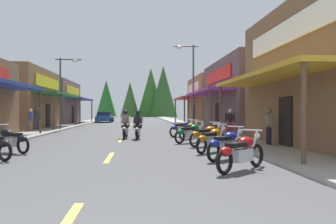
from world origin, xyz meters
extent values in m
cube|color=#4C4C4F|center=(0.00, 30.60, -0.05)|extent=(9.64, 91.21, 0.10)
cube|color=gray|center=(-5.87, 30.60, 0.06)|extent=(2.09, 91.21, 0.12)
cube|color=gray|center=(5.87, 30.60, 0.06)|extent=(2.09, 91.21, 0.12)
cube|color=#E0C64C|center=(0.00, 8.43, 0.01)|extent=(0.16, 2.40, 0.01)
cube|color=#E0C64C|center=(0.00, 14.72, 0.01)|extent=(0.16, 2.40, 0.01)
cube|color=#E0C64C|center=(0.00, 21.55, 0.01)|extent=(0.16, 2.40, 0.01)
cube|color=#E0C64C|center=(0.00, 26.98, 0.01)|extent=(0.16, 2.40, 0.01)
cube|color=#E0C64C|center=(0.00, 33.93, 0.01)|extent=(0.16, 2.40, 0.01)
cube|color=#E0C64C|center=(0.00, 40.54, 0.01)|extent=(0.16, 2.40, 0.01)
cube|color=#E0C64C|center=(0.00, 47.04, 0.01)|extent=(0.16, 2.40, 0.01)
cube|color=#E0C64C|center=(0.00, 53.49, 0.01)|extent=(0.16, 2.40, 0.01)
cube|color=#E0C64C|center=(0.00, 59.97, 0.01)|extent=(0.16, 2.40, 0.01)
cube|color=#E0C64C|center=(0.00, 65.26, 0.01)|extent=(0.16, 2.40, 0.01)
cylinder|color=brown|center=(-5.31, 18.92, 1.41)|extent=(0.14, 0.14, 2.82)
cube|color=brown|center=(-10.83, 26.33, 2.52)|extent=(7.85, 9.65, 5.04)
cube|color=#236033|center=(-6.01, 26.33, 2.90)|extent=(1.80, 8.68, 0.16)
cylinder|color=brown|center=(-5.31, 22.19, 1.41)|extent=(0.14, 0.14, 2.82)
cylinder|color=brown|center=(-5.31, 30.47, 1.41)|extent=(0.14, 0.14, 2.82)
cube|color=yellow|center=(-6.85, 26.33, 3.93)|extent=(0.10, 6.75, 0.90)
cube|color=black|center=(-6.87, 26.33, 1.05)|extent=(0.08, 1.10, 2.10)
cube|color=brown|center=(-11.32, 36.73, 2.48)|extent=(8.82, 9.81, 4.97)
cube|color=navy|center=(-6.01, 36.73, 2.90)|extent=(1.80, 8.83, 0.16)
cylinder|color=brown|center=(-5.31, 32.52, 1.41)|extent=(0.14, 0.14, 2.82)
cylinder|color=brown|center=(-5.31, 40.95, 1.41)|extent=(0.14, 0.14, 2.82)
cube|color=yellow|center=(-6.85, 36.73, 3.87)|extent=(0.10, 6.87, 0.90)
cube|color=black|center=(-6.87, 36.73, 1.05)|extent=(0.08, 1.10, 2.10)
cube|color=gold|center=(6.01, 10.38, 2.90)|extent=(1.80, 9.27, 0.16)
cylinder|color=brown|center=(5.31, 5.95, 1.41)|extent=(0.14, 0.14, 2.82)
cylinder|color=brown|center=(5.31, 14.81, 1.41)|extent=(0.14, 0.14, 2.82)
cube|color=white|center=(6.85, 10.38, 4.69)|extent=(0.10, 7.21, 0.90)
cube|color=black|center=(6.87, 10.38, 1.05)|extent=(0.08, 1.10, 2.10)
cube|color=brown|center=(9.92, 21.92, 2.68)|extent=(6.02, 10.64, 5.36)
cube|color=#8C338C|center=(6.01, 21.92, 2.90)|extent=(1.80, 9.58, 0.16)
cylinder|color=brown|center=(5.31, 17.34, 1.41)|extent=(0.14, 0.14, 2.82)
cylinder|color=brown|center=(5.31, 26.51, 1.41)|extent=(0.14, 0.14, 2.82)
cube|color=red|center=(6.85, 21.92, 4.18)|extent=(0.10, 7.45, 0.90)
cube|color=black|center=(6.87, 21.92, 1.05)|extent=(0.08, 1.10, 2.10)
cube|color=olive|center=(10.62, 32.94, 2.60)|extent=(7.42, 9.40, 5.20)
cube|color=#B72D28|center=(6.01, 32.94, 2.90)|extent=(1.80, 8.46, 0.16)
cylinder|color=brown|center=(5.31, 28.91, 1.41)|extent=(0.14, 0.14, 2.82)
cylinder|color=brown|center=(5.31, 36.96, 1.41)|extent=(0.14, 0.14, 2.82)
cube|color=white|center=(6.85, 32.94, 4.06)|extent=(0.10, 6.58, 0.90)
cube|color=black|center=(6.87, 32.94, 1.05)|extent=(0.08, 1.10, 2.10)
cylinder|color=#474C51|center=(-5.22, 23.74, 2.83)|extent=(0.14, 0.14, 5.66)
cylinder|color=#474C51|center=(-4.60, 23.74, 5.56)|extent=(2.05, 0.10, 0.10)
ellipsoid|color=silver|center=(-4.07, 23.74, 5.46)|extent=(0.50, 0.30, 0.24)
cylinder|color=#474C51|center=(5.22, 23.14, 3.37)|extent=(0.14, 0.14, 6.74)
cylinder|color=#474C51|center=(4.60, 23.14, 6.64)|extent=(2.05, 0.10, 0.10)
ellipsoid|color=silver|center=(4.07, 23.14, 6.54)|extent=(0.50, 0.30, 0.24)
torus|color=black|center=(4.17, 6.33, 0.32)|extent=(0.55, 0.49, 0.64)
torus|color=black|center=(3.02, 5.36, 0.32)|extent=(0.55, 0.49, 0.64)
cube|color=silver|center=(3.59, 5.84, 0.40)|extent=(0.72, 0.67, 0.32)
ellipsoid|color=#A51414|center=(3.75, 5.97, 0.72)|extent=(0.63, 0.61, 0.28)
cube|color=black|center=(3.40, 5.68, 0.68)|extent=(0.64, 0.60, 0.12)
ellipsoid|color=#A51414|center=(3.06, 5.39, 0.55)|extent=(0.49, 0.47, 0.24)
cylinder|color=silver|center=(4.07, 6.24, 0.65)|extent=(0.32, 0.29, 0.71)
cylinder|color=silver|center=(3.98, 6.17, 1.02)|extent=(0.42, 0.48, 0.04)
sphere|color=white|center=(4.19, 6.35, 0.85)|extent=(0.16, 0.16, 0.16)
torus|color=black|center=(4.30, 8.25, 0.32)|extent=(0.54, 0.50, 0.64)
torus|color=black|center=(3.18, 7.25, 0.32)|extent=(0.54, 0.50, 0.64)
cube|color=silver|center=(3.74, 7.75, 0.40)|extent=(0.71, 0.68, 0.32)
ellipsoid|color=navy|center=(3.89, 7.88, 0.72)|extent=(0.63, 0.61, 0.28)
cube|color=black|center=(3.56, 7.58, 0.68)|extent=(0.63, 0.61, 0.12)
ellipsoid|color=navy|center=(3.22, 7.28, 0.55)|extent=(0.49, 0.47, 0.24)
cylinder|color=silver|center=(4.20, 8.17, 0.65)|extent=(0.32, 0.29, 0.71)
cylinder|color=silver|center=(4.11, 8.08, 1.02)|extent=(0.43, 0.47, 0.04)
sphere|color=white|center=(4.32, 8.27, 0.85)|extent=(0.16, 0.16, 0.16)
torus|color=black|center=(4.21, 10.06, 0.32)|extent=(0.52, 0.53, 0.64)
torus|color=black|center=(3.16, 8.99, 0.32)|extent=(0.52, 0.53, 0.64)
cube|color=silver|center=(3.68, 9.53, 0.40)|extent=(0.69, 0.70, 0.32)
ellipsoid|color=#BF660C|center=(3.82, 9.67, 0.72)|extent=(0.62, 0.62, 0.28)
cube|color=black|center=(3.51, 9.35, 0.68)|extent=(0.62, 0.62, 0.12)
ellipsoid|color=#BF660C|center=(3.19, 9.03, 0.55)|extent=(0.48, 0.48, 0.24)
cylinder|color=silver|center=(4.12, 9.97, 0.65)|extent=(0.30, 0.31, 0.71)
cylinder|color=silver|center=(4.03, 9.88, 1.02)|extent=(0.46, 0.45, 0.04)
sphere|color=white|center=(4.23, 10.08, 0.85)|extent=(0.16, 0.16, 0.16)
torus|color=black|center=(4.51, 11.95, 0.32)|extent=(0.58, 0.45, 0.64)
torus|color=black|center=(3.28, 11.08, 0.32)|extent=(0.58, 0.45, 0.64)
cube|color=silver|center=(3.90, 11.51, 0.40)|extent=(0.73, 0.63, 0.32)
ellipsoid|color=#BF660C|center=(4.06, 11.63, 0.72)|extent=(0.64, 0.58, 0.28)
cube|color=black|center=(3.69, 11.37, 0.68)|extent=(0.65, 0.57, 0.12)
ellipsoid|color=#BF660C|center=(3.33, 11.11, 0.55)|extent=(0.50, 0.45, 0.24)
cylinder|color=silver|center=(4.41, 11.87, 0.65)|extent=(0.34, 0.26, 0.71)
cylinder|color=silver|center=(4.31, 11.80, 1.02)|extent=(0.38, 0.51, 0.04)
sphere|color=white|center=(4.54, 11.96, 0.85)|extent=(0.16, 0.16, 0.16)
torus|color=black|center=(4.05, 13.48, 0.32)|extent=(0.58, 0.45, 0.64)
torus|color=black|center=(2.83, 12.61, 0.32)|extent=(0.58, 0.45, 0.64)
cube|color=silver|center=(3.44, 13.04, 0.40)|extent=(0.73, 0.64, 0.32)
ellipsoid|color=#0C5933|center=(3.60, 13.16, 0.72)|extent=(0.64, 0.59, 0.28)
cube|color=black|center=(3.24, 12.90, 0.68)|extent=(0.65, 0.58, 0.12)
ellipsoid|color=#0C5933|center=(2.87, 12.64, 0.55)|extent=(0.50, 0.45, 0.24)
cylinder|color=silver|center=(3.95, 13.41, 0.65)|extent=(0.34, 0.27, 0.71)
cylinder|color=silver|center=(3.85, 13.34, 1.02)|extent=(0.38, 0.51, 0.04)
sphere|color=white|center=(4.08, 13.50, 0.85)|extent=(0.16, 0.16, 0.16)
torus|color=black|center=(4.13, 15.73, 0.32)|extent=(0.47, 0.57, 0.64)
torus|color=black|center=(3.22, 14.54, 0.32)|extent=(0.47, 0.57, 0.64)
cube|color=silver|center=(3.67, 15.13, 0.40)|extent=(0.65, 0.73, 0.32)
ellipsoid|color=#BF660C|center=(3.79, 15.29, 0.72)|extent=(0.59, 0.64, 0.28)
cube|color=black|center=(3.52, 14.93, 0.68)|extent=(0.59, 0.65, 0.12)
ellipsoid|color=#BF660C|center=(3.25, 14.58, 0.55)|extent=(0.46, 0.50, 0.24)
cylinder|color=silver|center=(4.05, 15.63, 0.65)|extent=(0.27, 0.33, 0.71)
cylinder|color=silver|center=(3.98, 15.53, 1.02)|extent=(0.50, 0.40, 0.04)
sphere|color=white|center=(4.15, 15.75, 0.85)|extent=(0.16, 0.16, 0.16)
torus|color=black|center=(4.13, 17.26, 0.32)|extent=(0.57, 0.47, 0.64)
torus|color=black|center=(2.94, 16.34, 0.32)|extent=(0.57, 0.47, 0.64)
cube|color=silver|center=(3.54, 16.80, 0.40)|extent=(0.73, 0.65, 0.32)
ellipsoid|color=navy|center=(3.70, 16.92, 0.72)|extent=(0.64, 0.59, 0.28)
cube|color=black|center=(3.34, 16.65, 0.68)|extent=(0.65, 0.59, 0.12)
ellipsoid|color=navy|center=(2.98, 16.37, 0.55)|extent=(0.50, 0.46, 0.24)
cylinder|color=silver|center=(4.03, 17.18, 0.65)|extent=(0.33, 0.27, 0.71)
cylinder|color=silver|center=(3.93, 17.11, 1.02)|extent=(0.40, 0.50, 0.04)
sphere|color=white|center=(4.16, 17.28, 0.85)|extent=(0.16, 0.16, 0.16)
torus|color=black|center=(-3.07, 7.89, 0.32)|extent=(0.59, 0.43, 0.64)
ellipsoid|color=black|center=(-3.11, 7.92, 0.55)|extent=(0.50, 0.44, 0.24)
torus|color=black|center=(-3.11, 9.56, 0.32)|extent=(0.59, 0.44, 0.64)
cube|color=silver|center=(-3.74, 9.98, 0.40)|extent=(0.74, 0.62, 0.32)
ellipsoid|color=black|center=(-3.90, 10.09, 0.72)|extent=(0.64, 0.58, 0.28)
cube|color=black|center=(-3.53, 9.84, 0.68)|extent=(0.65, 0.57, 0.12)
ellipsoid|color=black|center=(-3.16, 9.58, 0.55)|extent=(0.50, 0.45, 0.24)
cylinder|color=silver|center=(-4.15, 10.26, 1.02)|extent=(0.37, 0.52, 0.04)
torus|color=black|center=(0.93, 16.06, 0.32)|extent=(0.14, 0.65, 0.64)
torus|color=black|center=(0.83, 14.57, 0.32)|extent=(0.14, 0.65, 0.64)
cube|color=silver|center=(0.88, 15.32, 0.40)|extent=(0.32, 0.72, 0.32)
ellipsoid|color=#99999E|center=(0.89, 15.52, 0.72)|extent=(0.36, 0.58, 0.28)
cube|color=black|center=(0.86, 15.07, 0.68)|extent=(0.32, 0.62, 0.12)
ellipsoid|color=#99999E|center=(0.84, 14.62, 0.55)|extent=(0.27, 0.45, 0.24)
cylinder|color=silver|center=(0.92, 15.93, 0.65)|extent=(0.08, 0.37, 0.71)
cylinder|color=silver|center=(0.91, 15.81, 1.02)|extent=(0.60, 0.08, 0.04)
sphere|color=white|center=(0.93, 16.09, 0.85)|extent=(0.16, 0.16, 0.16)
ellipsoid|color=black|center=(0.87, 15.17, 1.05)|extent=(0.40, 0.40, 0.64)
sphere|color=black|center=(0.87, 15.22, 1.45)|extent=(0.24, 0.24, 0.24)
cylinder|color=black|center=(0.72, 15.35, 0.70)|extent=(0.17, 0.43, 0.24)
cylinder|color=black|center=(0.68, 15.48, 1.05)|extent=(0.13, 0.51, 0.40)
cylinder|color=black|center=(1.04, 15.33, 0.70)|extent=(0.17, 0.43, 0.24)
cylinder|color=black|center=(1.10, 15.45, 1.05)|extent=(0.13, 0.51, 0.40)
torus|color=black|center=(0.24, 16.52, 0.32)|extent=(0.13, 0.64, 0.64)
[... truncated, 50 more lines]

